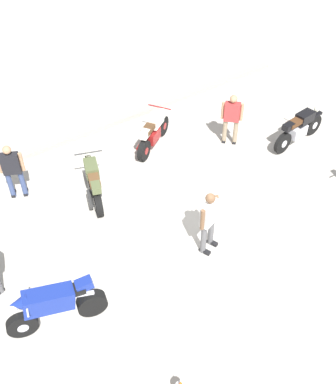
% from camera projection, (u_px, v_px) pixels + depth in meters
% --- Properties ---
extents(ground_plane, '(40.00, 40.00, 0.00)m').
position_uv_depth(ground_plane, '(195.00, 212.00, 11.31)').
color(ground_plane, '#B7B2A8').
extents(curb_edge, '(14.00, 0.30, 0.15)m').
position_uv_depth(curb_edge, '(103.00, 126.00, 14.05)').
color(curb_edge, '#9C978F').
rests_on(curb_edge, ground).
extents(motorcycle_black_cruiser, '(2.09, 0.70, 1.09)m').
position_uv_depth(motorcycle_black_cruiser, '(299.00, 128.00, 13.17)').
color(motorcycle_black_cruiser, black).
rests_on(motorcycle_black_cruiser, ground).
extents(motorcycle_olive_vintage, '(0.96, 1.89, 1.07)m').
position_uv_depth(motorcycle_olive_vintage, '(94.00, 182.00, 11.42)').
color(motorcycle_olive_vintage, black).
rests_on(motorcycle_olive_vintage, ground).
extents(motorcycle_cream_vintage, '(1.73, 1.18, 1.07)m').
position_uv_depth(motorcycle_cream_vintage, '(153.00, 132.00, 13.06)').
color(motorcycle_cream_vintage, black).
rests_on(motorcycle_cream_vintage, ground).
extents(motorcycle_blue_sportbike, '(1.94, 0.81, 1.14)m').
position_uv_depth(motorcycle_blue_sportbike, '(55.00, 305.00, 8.59)').
color(motorcycle_blue_sportbike, black).
rests_on(motorcycle_blue_sportbike, ground).
extents(person_in_white_shirt, '(0.63, 0.43, 1.64)m').
position_uv_depth(person_in_white_shirt, '(209.00, 219.00, 9.84)').
color(person_in_white_shirt, '#59595B').
rests_on(person_in_white_shirt, ground).
extents(person_in_red_shirt, '(0.53, 0.54, 1.59)m').
position_uv_depth(person_in_red_shirt, '(232.00, 117.00, 12.92)').
color(person_in_red_shirt, gray).
rests_on(person_in_red_shirt, ground).
extents(person_in_black_shirt, '(0.60, 0.45, 1.57)m').
position_uv_depth(person_in_black_shirt, '(12.00, 169.00, 11.19)').
color(person_in_black_shirt, '#384772').
rests_on(person_in_black_shirt, ground).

